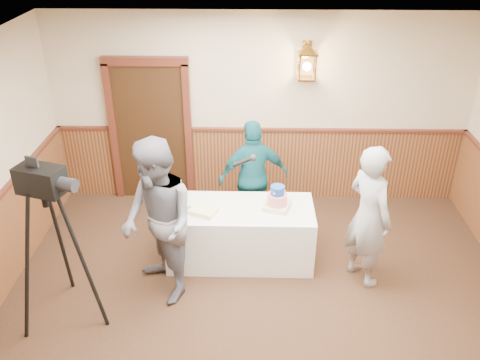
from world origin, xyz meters
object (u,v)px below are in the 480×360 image
object	(u,v)px
assistant_p	(254,177)
display_table	(240,233)
baker	(369,216)
tv_camera_rig	(57,254)
sheet_cake_yellow	(203,211)
sheet_cake_green	(186,203)
interviewer	(158,223)
tiered_cake	(277,200)

from	to	relation	value
assistant_p	display_table	bearing A→B (deg)	62.35
display_table	assistant_p	bearing A→B (deg)	76.92
baker	tv_camera_rig	size ratio (longest dim) A/B	0.95
assistant_p	tv_camera_rig	world-z (taller)	tv_camera_rig
display_table	sheet_cake_yellow	distance (m)	0.61
display_table	tv_camera_rig	distance (m)	2.22
baker	assistant_p	size ratio (longest dim) A/B	1.09
baker	assistant_p	distance (m)	1.68
display_table	sheet_cake_yellow	size ratio (longest dim) A/B	5.92
sheet_cake_green	tv_camera_rig	size ratio (longest dim) A/B	0.15
tv_camera_rig	interviewer	bearing A→B (deg)	38.56
tiered_cake	tv_camera_rig	distance (m)	2.57
tiered_cake	baker	world-z (taller)	baker
sheet_cake_green	interviewer	distance (m)	0.78
sheet_cake_green	baker	xyz separation A→B (m)	(2.15, -0.40, 0.10)
interviewer	sheet_cake_green	bearing A→B (deg)	131.88
sheet_cake_green	interviewer	world-z (taller)	interviewer
display_table	interviewer	distance (m)	1.26
display_table	sheet_cake_green	distance (m)	0.79
tiered_cake	baker	bearing A→B (deg)	-19.48
tiered_cake	baker	distance (m)	1.09
sheet_cake_green	assistant_p	world-z (taller)	assistant_p
interviewer	display_table	bearing A→B (deg)	95.46
sheet_cake_yellow	assistant_p	bearing A→B (deg)	53.71
sheet_cake_yellow	baker	xyz separation A→B (m)	(1.92, -0.22, 0.10)
baker	sheet_cake_green	bearing A→B (deg)	48.49
sheet_cake_yellow	baker	distance (m)	1.93
tiered_cake	interviewer	xyz separation A→B (m)	(-1.33, -0.69, 0.10)
interviewer	baker	xyz separation A→B (m)	(2.36, 0.33, -0.09)
display_table	baker	xyz separation A→B (m)	(1.48, -0.35, 0.51)
assistant_p	tiered_cake	bearing A→B (deg)	98.52
sheet_cake_green	interviewer	xyz separation A→B (m)	(-0.20, -0.72, 0.19)
sheet_cake_yellow	assistant_p	size ratio (longest dim) A/B	0.19
sheet_cake_yellow	tv_camera_rig	world-z (taller)	tv_camera_rig
display_table	sheet_cake_green	bearing A→B (deg)	176.44
interviewer	baker	world-z (taller)	interviewer
baker	tiered_cake	bearing A→B (deg)	39.44
assistant_p	tv_camera_rig	size ratio (longest dim) A/B	0.87
baker	display_table	bearing A→B (deg)	45.43
display_table	tiered_cake	xyz separation A→B (m)	(0.45, 0.01, 0.49)
assistant_p	tv_camera_rig	distance (m)	2.70
baker	tv_camera_rig	world-z (taller)	tv_camera_rig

